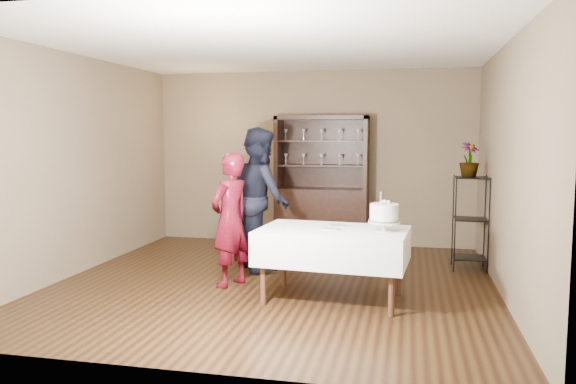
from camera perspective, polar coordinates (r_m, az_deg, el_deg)
name	(u,v)px	position (r m, az deg, el deg)	size (l,w,h in m)	color
floor	(274,283)	(6.61, -1.39, -9.24)	(5.00, 5.00, 0.00)	black
ceiling	(274,46)	(6.45, -1.45, 14.56)	(5.00, 5.00, 0.00)	white
back_wall	(312,158)	(8.84, 2.44, 3.47)	(5.00, 0.02, 2.70)	brown
wall_left	(77,165)	(7.40, -20.61, 2.60)	(0.02, 5.00, 2.70)	brown
wall_right	(507,171)	(6.29, 21.32, 2.04)	(0.02, 5.00, 2.70)	brown
china_hutch	(322,203)	(8.62, 3.44, -1.17)	(1.40, 0.48, 2.00)	black
plant_etagere	(470,219)	(7.52, 18.04, -2.62)	(0.42, 0.42, 1.20)	black
cake_table	(333,246)	(5.85, 4.60, -5.47)	(1.58, 1.05, 0.75)	silver
woman	(230,220)	(6.40, -5.88, -2.82)	(0.55, 0.36, 1.52)	#3E0511
man	(260,198)	(7.19, -2.83, -0.64)	(0.88, 0.69, 1.82)	black
cake	(384,214)	(5.71, 9.74, -2.22)	(0.36, 0.36, 0.44)	beige
plate_near	(331,229)	(5.77, 4.35, -3.76)	(0.19, 0.19, 0.01)	beige
plate_far	(338,226)	(5.97, 5.07, -3.43)	(0.20, 0.20, 0.01)	beige
potted_plant	(469,160)	(7.47, 17.93, 3.15)	(0.24, 0.24, 0.44)	#466E34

